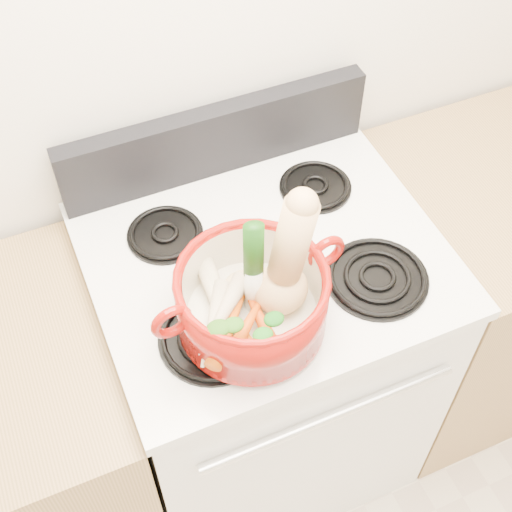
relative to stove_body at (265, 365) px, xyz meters
name	(u,v)px	position (x,y,z in m)	size (l,w,h in m)	color
wall_back	(202,33)	(0.00, 0.35, 0.84)	(3.50, 0.02, 2.60)	white
stove_body	(265,365)	(0.00, 0.00, 0.00)	(0.76, 0.65, 0.92)	silver
cooktop	(267,258)	(0.00, 0.00, 0.47)	(0.78, 0.67, 0.03)	silver
control_backsplash	(216,140)	(0.00, 0.30, 0.58)	(0.76, 0.05, 0.18)	black
oven_handle	(330,417)	(0.00, -0.34, 0.32)	(0.02, 0.02, 0.60)	silver
burner_front_left	(213,337)	(-0.19, -0.16, 0.50)	(0.22, 0.22, 0.02)	black
burner_front_right	(377,277)	(0.19, -0.16, 0.50)	(0.22, 0.22, 0.02)	black
burner_back_left	(165,233)	(-0.19, 0.14, 0.50)	(0.17, 0.17, 0.02)	black
burner_back_right	(315,186)	(0.19, 0.14, 0.50)	(0.17, 0.17, 0.02)	black
dutch_oven	(252,301)	(-0.11, -0.16, 0.58)	(0.30, 0.30, 0.15)	maroon
pot_handle_left	(172,322)	(-0.27, -0.18, 0.63)	(0.08, 0.08, 0.02)	maroon
pot_handle_right	(326,252)	(0.06, -0.15, 0.63)	(0.08, 0.08, 0.02)	maroon
squash	(282,260)	(-0.04, -0.16, 0.68)	(0.12, 0.12, 0.28)	tan
leek	(253,266)	(-0.09, -0.15, 0.67)	(0.04, 0.04, 0.26)	white
ginger	(242,284)	(-0.10, -0.10, 0.56)	(0.08, 0.06, 0.04)	tan
parsnip_0	(218,306)	(-0.17, -0.14, 0.56)	(0.04, 0.04, 0.22)	beige
parsnip_1	(213,323)	(-0.19, -0.17, 0.57)	(0.04, 0.04, 0.18)	beige
parsnip_2	(218,292)	(-0.16, -0.11, 0.57)	(0.04, 0.04, 0.19)	beige
parsnip_3	(222,314)	(-0.17, -0.17, 0.58)	(0.04, 0.04, 0.18)	beige
carrot_0	(244,336)	(-0.14, -0.22, 0.55)	(0.03, 0.03, 0.15)	#BE5B09
carrot_1	(228,331)	(-0.17, -0.20, 0.56)	(0.04, 0.04, 0.16)	#C04509
carrot_2	(257,313)	(-0.10, -0.18, 0.57)	(0.03, 0.03, 0.16)	#C24809
carrot_3	(250,321)	(-0.13, -0.20, 0.58)	(0.03, 0.03, 0.13)	#CC3D0A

